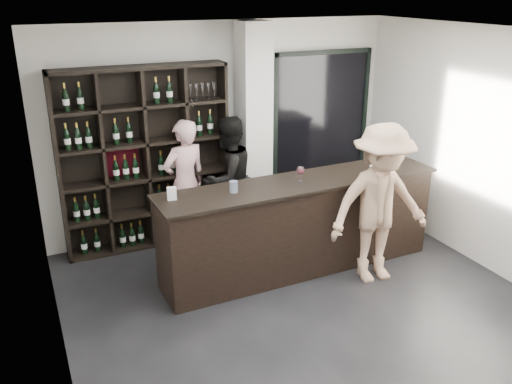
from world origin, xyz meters
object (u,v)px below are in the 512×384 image
wine_shelf (146,160)px  taster_black (228,179)px  tasting_counter (300,226)px  taster_pink (185,183)px  customer (380,204)px

wine_shelf → taster_black: size_ratio=1.40×
tasting_counter → taster_pink: 1.68m
taster_black → customer: bearing=98.5°
taster_black → customer: customer is taller
taster_pink → taster_black: (0.58, -0.07, -0.00)m
tasting_counter → taster_black: bearing=108.6°
taster_black → wine_shelf: bearing=-37.1°
customer → taster_pink: bearing=138.6°
wine_shelf → customer: wine_shelf is taller
wine_shelf → customer: (2.22, -2.04, -0.24)m
tasting_counter → customer: bearing=-40.5°
wine_shelf → taster_black: (1.05, -0.24, -0.34)m
taster_black → tasting_counter: bearing=85.8°
wine_shelf → taster_pink: bearing=-19.4°
wine_shelf → taster_pink: wine_shelf is taller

